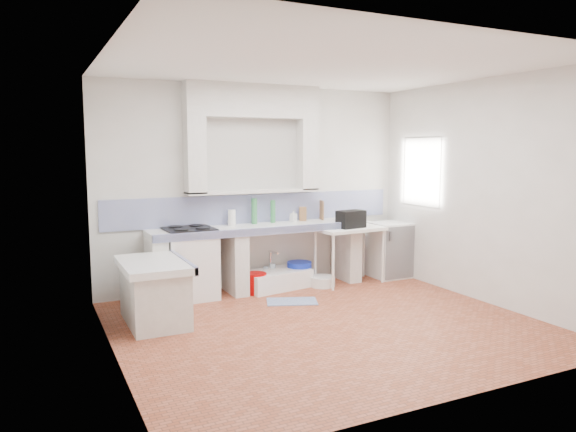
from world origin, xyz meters
name	(u,v)px	position (x,y,z in m)	size (l,w,h in m)	color
floor	(327,324)	(0.00, 0.00, 0.00)	(4.50, 4.50, 0.00)	#A25238
ceiling	(330,65)	(0.00, 0.00, 2.80)	(4.50, 4.50, 0.00)	silver
wall_back	(257,187)	(0.00, 2.00, 1.40)	(4.50, 4.50, 0.00)	silver
wall_front	(463,221)	(0.00, -2.00, 1.40)	(4.50, 4.50, 0.00)	silver
wall_left	(110,209)	(-2.25, 0.00, 1.40)	(4.50, 4.50, 0.00)	silver
wall_right	(484,192)	(2.25, 0.00, 1.40)	(4.50, 4.50, 0.00)	silver
alcove_mass	(253,101)	(-0.10, 1.88, 2.58)	(1.90, 0.25, 0.45)	silver
window_frame	(431,172)	(2.42, 1.20, 1.60)	(0.35, 0.86, 1.06)	#381E11
lace_valance	(424,146)	(2.28, 1.20, 1.98)	(0.01, 0.84, 0.24)	white
counter_slab	(259,228)	(-0.10, 1.70, 0.86)	(3.00, 0.60, 0.08)	white
counter_lip	(267,231)	(-0.10, 1.42, 0.86)	(3.00, 0.04, 0.10)	navy
counter_pier_left	(157,271)	(-1.50, 1.70, 0.41)	(0.20, 0.55, 0.82)	silver
counter_pier_mid	(235,263)	(-0.45, 1.70, 0.41)	(0.20, 0.55, 0.82)	silver
counter_pier_right	(346,252)	(1.30, 1.70, 0.41)	(0.20, 0.55, 0.82)	silver
peninsula_top	(154,265)	(-1.70, 0.90, 0.66)	(0.70, 1.10, 0.08)	white
peninsula_base	(155,296)	(-1.70, 0.90, 0.31)	(0.60, 1.00, 0.62)	silver
peninsula_lip	(183,262)	(-1.37, 0.90, 0.66)	(0.04, 1.10, 0.10)	navy
backsplash	(258,208)	(0.00, 1.99, 1.10)	(4.27, 0.03, 0.40)	navy
stove	(190,264)	(-1.07, 1.72, 0.45)	(0.63, 0.61, 0.89)	white
sink	(276,280)	(0.14, 1.68, 0.11)	(0.94, 0.51, 0.22)	white
side_table	(349,255)	(1.22, 1.49, 0.41)	(0.98, 0.54, 0.04)	white
fridge	(389,250)	(1.98, 1.57, 0.41)	(0.54, 0.54, 0.83)	white
bucket_red	(256,283)	(-0.21, 1.56, 0.14)	(0.30, 0.30, 0.28)	#AC0001
bucket_orange	(271,280)	(0.07, 1.69, 0.12)	(0.27, 0.27, 0.25)	#E94B12
bucket_blue	(299,273)	(0.53, 1.73, 0.16)	(0.35, 0.35, 0.33)	#1228B4
basin_white	(322,281)	(0.78, 1.50, 0.07)	(0.36, 0.36, 0.14)	white
water_bottle_a	(266,276)	(0.06, 1.85, 0.14)	(0.07, 0.07, 0.28)	silver
water_bottle_b	(272,275)	(0.16, 1.83, 0.16)	(0.08, 0.08, 0.32)	silver
black_bag	(351,219)	(1.21, 1.45, 0.94)	(0.39, 0.23, 0.25)	black
green_bottle_a	(254,211)	(-0.11, 1.85, 1.08)	(0.08, 0.08, 0.36)	#337F46
green_bottle_b	(273,211)	(0.18, 1.85, 1.06)	(0.07, 0.07, 0.32)	#337F46
knife_block	(303,214)	(0.65, 1.85, 1.00)	(0.10, 0.08, 0.20)	olive
cutting_board	(322,210)	(0.96, 1.85, 1.04)	(0.02, 0.21, 0.28)	olive
paper_towel	(232,218)	(-0.44, 1.85, 1.01)	(0.11, 0.11, 0.21)	white
soap_bottle	(293,216)	(0.48, 1.81, 0.99)	(0.08, 0.08, 0.17)	white
rug	(292,301)	(0.04, 0.97, 0.01)	(0.63, 0.36, 0.01)	navy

